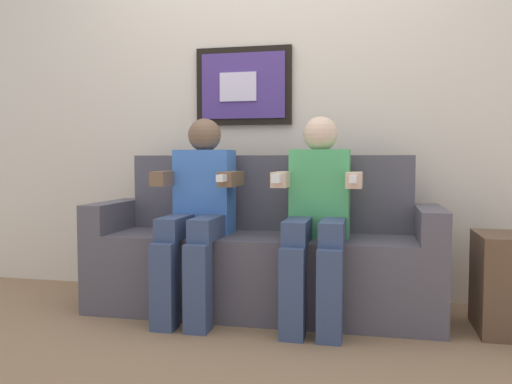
% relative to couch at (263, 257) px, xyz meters
% --- Properties ---
extents(ground_plane, '(5.69, 5.69, 0.00)m').
position_rel_couch_xyz_m(ground_plane, '(0.00, -0.33, -0.31)').
color(ground_plane, '#8C6B4C').
extents(back_wall_assembly, '(4.38, 0.10, 2.60)m').
position_rel_couch_xyz_m(back_wall_assembly, '(-0.01, 0.44, 0.99)').
color(back_wall_assembly, beige).
rests_on(back_wall_assembly, ground_plane).
extents(couch, '(1.98, 0.58, 0.90)m').
position_rel_couch_xyz_m(couch, '(0.00, 0.00, 0.00)').
color(couch, '#514C56').
rests_on(couch, ground_plane).
extents(person_on_left, '(0.46, 0.56, 1.11)m').
position_rel_couch_xyz_m(person_on_left, '(-0.33, -0.17, 0.29)').
color(person_on_left, '#3F72CC').
rests_on(person_on_left, ground_plane).
extents(person_on_right, '(0.46, 0.56, 1.11)m').
position_rel_couch_xyz_m(person_on_right, '(0.33, -0.17, 0.29)').
color(person_on_right, '#4CB266').
rests_on(person_on_right, ground_plane).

